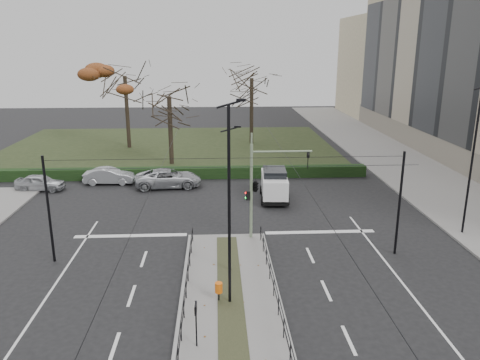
% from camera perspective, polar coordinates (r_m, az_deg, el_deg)
% --- Properties ---
extents(ground, '(140.00, 140.00, 0.00)m').
position_cam_1_polar(ground, '(24.95, -1.39, -11.34)').
color(ground, black).
rests_on(ground, ground).
extents(median_island, '(4.40, 15.00, 0.14)m').
position_cam_1_polar(median_island, '(22.72, -1.20, -14.08)').
color(median_island, slate).
rests_on(median_island, ground).
extents(sidewalk_east, '(8.00, 90.00, 0.14)m').
position_cam_1_polar(sidewalk_east, '(49.23, 19.28, 1.72)').
color(sidewalk_east, slate).
rests_on(sidewalk_east, ground).
extents(park, '(38.00, 26.00, 0.10)m').
position_cam_1_polar(park, '(55.61, -8.54, 3.99)').
color(park, black).
rests_on(park, ground).
extents(hedge, '(38.00, 1.00, 1.00)m').
position_cam_1_polar(hedge, '(42.55, -10.21, 0.82)').
color(hedge, black).
rests_on(hedge, ground).
extents(median_railing, '(4.14, 13.24, 0.92)m').
position_cam_1_polar(median_railing, '(22.20, -1.21, -12.19)').
color(median_railing, black).
rests_on(median_railing, median_island).
extents(catenary, '(20.00, 34.00, 6.00)m').
position_cam_1_polar(catenary, '(25.10, -1.54, -2.68)').
color(catenary, black).
rests_on(catenary, ground).
extents(traffic_light, '(3.96, 2.25, 5.82)m').
position_cam_1_polar(traffic_light, '(27.91, 2.08, -0.52)').
color(traffic_light, gray).
rests_on(traffic_light, median_island).
extents(litter_bin, '(0.35, 0.35, 0.90)m').
position_cam_1_polar(litter_bin, '(22.02, -2.61, -13.01)').
color(litter_bin, black).
rests_on(litter_bin, median_island).
extents(info_panel, '(0.11, 0.48, 1.85)m').
position_cam_1_polar(info_panel, '(18.74, -5.42, -15.84)').
color(info_panel, black).
rests_on(info_panel, median_island).
extents(streetlamp_median_near, '(0.77, 0.16, 9.26)m').
position_cam_1_polar(streetlamp_median_near, '(20.26, -1.27, -3.04)').
color(streetlamp_median_near, black).
rests_on(streetlamp_median_near, median_island).
extents(streetlamp_median_far, '(0.64, 0.13, 7.64)m').
position_cam_1_polar(streetlamp_median_far, '(23.52, -1.26, -2.43)').
color(streetlamp_median_far, black).
rests_on(streetlamp_median_far, median_island).
extents(streetlamp_sidewalk, '(0.77, 0.16, 9.26)m').
position_cam_1_polar(streetlamp_sidewalk, '(31.59, 26.49, 2.22)').
color(streetlamp_sidewalk, black).
rests_on(streetlamp_sidewalk, sidewalk_east).
extents(parked_car_first, '(4.07, 1.94, 1.34)m').
position_cam_1_polar(parked_car_first, '(41.80, -23.18, -0.27)').
color(parked_car_first, '#A5A8AC').
rests_on(parked_car_first, ground).
extents(parked_car_second, '(4.27, 1.51, 1.40)m').
position_cam_1_polar(parked_car_second, '(41.80, -15.65, 0.49)').
color(parked_car_second, '#A5A8AC').
rests_on(parked_car_second, ground).
extents(parked_car_fourth, '(5.72, 3.03, 1.53)m').
position_cam_1_polar(parked_car_fourth, '(39.76, -8.73, 0.22)').
color(parked_car_fourth, '#A5A8AC').
rests_on(parked_car_fourth, ground).
extents(white_van, '(2.30, 4.62, 2.41)m').
position_cam_1_polar(white_van, '(36.13, 4.19, -0.44)').
color(white_van, white).
rests_on(white_van, ground).
extents(rust_tree, '(7.89, 7.89, 10.71)m').
position_cam_1_polar(rust_tree, '(55.17, -13.87, 12.20)').
color(rust_tree, black).
rests_on(rust_tree, park).
extents(bare_tree_center, '(6.75, 6.75, 10.27)m').
position_cam_1_polar(bare_tree_center, '(56.47, 1.44, 11.74)').
color(bare_tree_center, black).
rests_on(bare_tree_center, park).
extents(bare_tree_near, '(5.41, 5.41, 8.89)m').
position_cam_1_polar(bare_tree_near, '(46.47, -8.62, 9.44)').
color(bare_tree_near, black).
rests_on(bare_tree_near, park).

